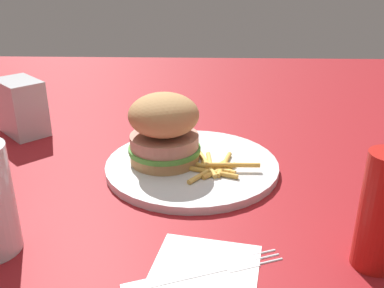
{
  "coord_description": "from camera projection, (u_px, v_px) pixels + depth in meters",
  "views": [
    {
      "loc": [
        -0.05,
        0.58,
        0.3
      ],
      "look_at": [
        -0.03,
        -0.01,
        0.04
      ],
      "focal_mm": 41.04,
      "sensor_mm": 36.0,
      "label": 1
    }
  ],
  "objects": [
    {
      "name": "ground_plane",
      "position": [
        174.0,
        173.0,
        0.66
      ],
      "size": [
        1.6,
        1.6,
        0.0
      ],
      "primitive_type": "plane",
      "color": "maroon"
    },
    {
      "name": "fries_pile",
      "position": [
        215.0,
        167.0,
        0.64
      ],
      "size": [
        0.11,
        0.1,
        0.01
      ],
      "color": "gold",
      "rests_on": "plate"
    },
    {
      "name": "plate",
      "position": [
        192.0,
        166.0,
        0.67
      ],
      "size": [
        0.26,
        0.26,
        0.01
      ],
      "primitive_type": "cylinder",
      "color": "silver",
      "rests_on": "ground_plane"
    },
    {
      "name": "sandwich",
      "position": [
        164.0,
        129.0,
        0.65
      ],
      "size": [
        0.11,
        0.11,
        0.11
      ],
      "color": "tan",
      "rests_on": "plate"
    },
    {
      "name": "napkin",
      "position": [
        204.0,
        271.0,
        0.45
      ],
      "size": [
        0.13,
        0.13,
        0.0
      ],
      "primitive_type": "cube",
      "rotation": [
        0.0,
        0.0,
        -0.19
      ],
      "color": "white",
      "rests_on": "ground_plane"
    },
    {
      "name": "fork",
      "position": [
        206.0,
        268.0,
        0.45
      ],
      "size": [
        0.17,
        0.08,
        0.0
      ],
      "color": "silver",
      "rests_on": "napkin"
    },
    {
      "name": "napkin_dispenser",
      "position": [
        22.0,
        107.0,
        0.78
      ],
      "size": [
        0.11,
        0.11,
        0.1
      ],
      "primitive_type": "cube",
      "rotation": [
        0.0,
        0.0,
        5.49
      ],
      "color": "#B7BABF",
      "rests_on": "ground_plane"
    },
    {
      "name": "ketchup_bottle",
      "position": [
        381.0,
        212.0,
        0.44
      ],
      "size": [
        0.04,
        0.04,
        0.13
      ],
      "primitive_type": "cylinder",
      "color": "#B21914",
      "rests_on": "ground_plane"
    }
  ]
}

